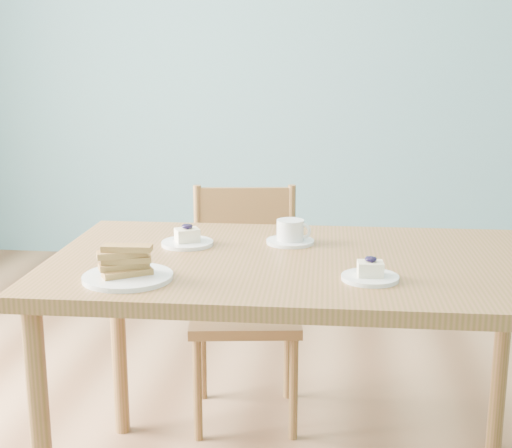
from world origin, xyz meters
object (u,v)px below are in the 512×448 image
Objects in this scene: dining_table at (303,284)px; biscotti_plate at (127,269)px; dining_chair at (245,303)px; cheesecake_plate_far at (187,240)px; cheesecake_plate_near at (370,274)px; coffee_cup at (291,233)px.

dining_table is 6.30× the size of biscotti_plate.
dining_chair reaches higher than dining_table.
dining_chair reaches higher than cheesecake_plate_far.
dining_chair is 0.85m from biscotti_plate.
dining_table is at bearing -16.23° from cheesecake_plate_far.
biscotti_plate reaches higher than cheesecake_plate_far.
biscotti_plate is (-0.42, -0.24, 0.10)m from dining_table.
cheesecake_plate_near is (0.41, -0.68, 0.33)m from dining_chair.
dining_chair is 5.83× the size of cheesecake_plate_near.
dining_chair reaches higher than cheesecake_plate_near.
dining_table is at bearing -73.63° from dining_chair.
biscotti_plate is at bearing -173.20° from cheesecake_plate_near.
biscotti_plate is at bearing -151.39° from dining_table.
biscotti_plate is (-0.37, -0.40, -0.00)m from coffee_cup.
cheesecake_plate_near is 0.94× the size of cheesecake_plate_far.
cheesecake_plate_far is 0.68× the size of biscotti_plate.
dining_chair is at bearing 129.86° from coffee_cup.
coffee_cup is 0.63× the size of biscotti_plate.
dining_table is at bearing 135.59° from cheesecake_plate_near.
cheesecake_plate_near is at bearing -67.26° from dining_chair.
dining_table is 0.37m from cheesecake_plate_far.
cheesecake_plate_far reaches higher than cheesecake_plate_near.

